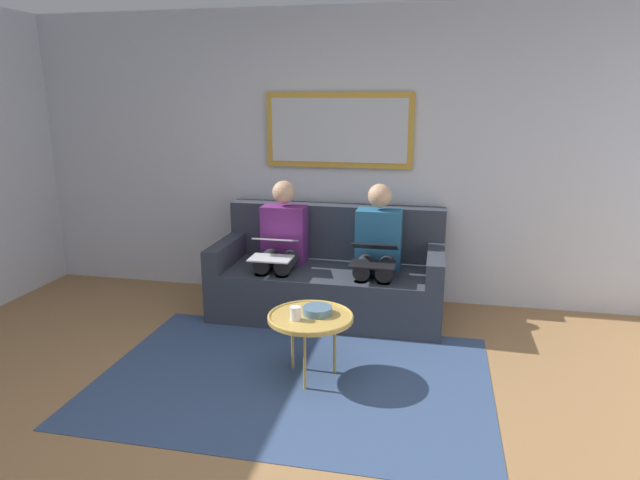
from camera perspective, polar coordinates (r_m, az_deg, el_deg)
name	(u,v)px	position (r m, az deg, el deg)	size (l,w,h in m)	color
ground_plane	(254,463)	(3.23, -6.77, -21.67)	(6.00, 5.20, 0.10)	olive
wall_rear	(340,158)	(5.16, 2.10, 8.39)	(6.00, 0.12, 2.60)	#B7BCC6
area_rug	(294,378)	(3.89, -2.68, -13.86)	(2.60, 1.80, 0.01)	#33476B
couch	(330,277)	(4.90, 1.02, -3.76)	(1.94, 0.90, 0.90)	#2D333D
framed_mirror	(339,130)	(5.05, 1.94, 11.11)	(1.32, 0.05, 0.66)	#B7892D
coffee_table	(311,318)	(3.73, -0.97, -7.95)	(0.57, 0.57, 0.45)	tan
cup	(295,313)	(3.64, -2.54, -7.48)	(0.07, 0.07, 0.09)	silver
bowl	(317,310)	(3.74, -0.27, -7.19)	(0.20, 0.20, 0.05)	slate
person_left	(377,249)	(4.69, 5.85, -0.89)	(0.38, 0.58, 1.14)	#235B84
laptop_black	(374,254)	(4.47, 5.52, -1.46)	(0.36, 0.36, 0.16)	black
person_right	(282,243)	(4.85, -3.94, -0.35)	(0.38, 0.58, 1.14)	#66236B
laptop_silver	(274,248)	(4.62, -4.75, -0.79)	(0.34, 0.38, 0.16)	silver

